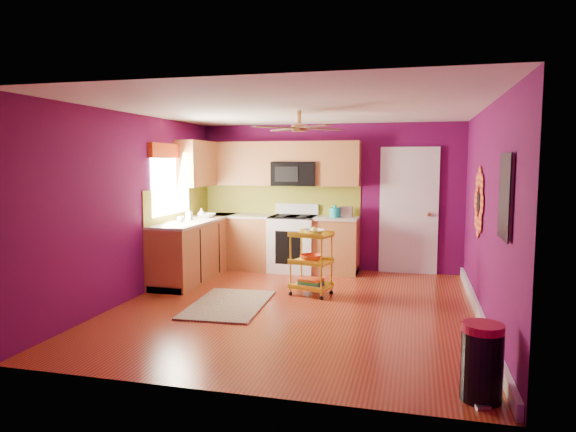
# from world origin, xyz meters

# --- Properties ---
(ground) EXTENTS (5.00, 5.00, 0.00)m
(ground) POSITION_xyz_m (0.00, 0.00, 0.00)
(ground) COLOR maroon
(ground) RESTS_ON ground
(room_envelope) EXTENTS (4.54, 5.04, 2.52)m
(room_envelope) POSITION_xyz_m (0.03, 0.00, 1.63)
(room_envelope) COLOR #5B0A46
(room_envelope) RESTS_ON ground
(lower_cabinets) EXTENTS (2.81, 2.31, 0.94)m
(lower_cabinets) POSITION_xyz_m (-1.35, 1.82, 0.43)
(lower_cabinets) COLOR brown
(lower_cabinets) RESTS_ON ground
(electric_range) EXTENTS (0.76, 0.66, 1.13)m
(electric_range) POSITION_xyz_m (-0.55, 2.17, 0.48)
(electric_range) COLOR white
(electric_range) RESTS_ON ground
(upper_cabinetry) EXTENTS (2.80, 2.30, 1.26)m
(upper_cabinetry) POSITION_xyz_m (-1.24, 2.17, 1.80)
(upper_cabinetry) COLOR brown
(upper_cabinetry) RESTS_ON ground
(left_window) EXTENTS (0.08, 1.35, 1.08)m
(left_window) POSITION_xyz_m (-2.22, 1.05, 1.74)
(left_window) COLOR white
(left_window) RESTS_ON ground
(panel_door) EXTENTS (0.95, 0.11, 2.15)m
(panel_door) POSITION_xyz_m (1.35, 2.47, 1.02)
(panel_door) COLOR white
(panel_door) RESTS_ON ground
(right_wall_art) EXTENTS (0.04, 2.74, 1.04)m
(right_wall_art) POSITION_xyz_m (2.23, -0.34, 1.44)
(right_wall_art) COLOR black
(right_wall_art) RESTS_ON ground
(ceiling_fan) EXTENTS (1.01, 1.01, 0.26)m
(ceiling_fan) POSITION_xyz_m (0.00, 0.20, 2.29)
(ceiling_fan) COLOR #BF8C3F
(ceiling_fan) RESTS_ON ground
(shag_rug) EXTENTS (0.99, 1.54, 0.02)m
(shag_rug) POSITION_xyz_m (-0.86, -0.11, 0.01)
(shag_rug) COLOR #311D10
(shag_rug) RESTS_ON ground
(rolling_cart) EXTENTS (0.62, 0.51, 0.96)m
(rolling_cart) POSITION_xyz_m (0.08, 0.66, 0.49)
(rolling_cart) COLOR yellow
(rolling_cart) RESTS_ON ground
(trash_can) EXTENTS (0.40, 0.40, 0.61)m
(trash_can) POSITION_xyz_m (1.99, -2.13, 0.30)
(trash_can) COLOR black
(trash_can) RESTS_ON ground
(teal_kettle) EXTENTS (0.18, 0.18, 0.21)m
(teal_kettle) POSITION_xyz_m (0.16, 2.16, 1.02)
(teal_kettle) COLOR #159FA3
(teal_kettle) RESTS_ON lower_cabinets
(toaster) EXTENTS (0.22, 0.15, 0.18)m
(toaster) POSITION_xyz_m (0.33, 2.26, 1.03)
(toaster) COLOR beige
(toaster) RESTS_ON lower_cabinets
(soap_bottle_a) EXTENTS (0.09, 0.09, 0.20)m
(soap_bottle_a) POSITION_xyz_m (-1.99, 1.15, 1.04)
(soap_bottle_a) COLOR #EA3F72
(soap_bottle_a) RESTS_ON lower_cabinets
(soap_bottle_b) EXTENTS (0.12, 0.12, 0.16)m
(soap_bottle_b) POSITION_xyz_m (-1.95, 1.57, 1.02)
(soap_bottle_b) COLOR white
(soap_bottle_b) RESTS_ON lower_cabinets
(counter_dish) EXTENTS (0.29, 0.29, 0.07)m
(counter_dish) POSITION_xyz_m (-1.88, 1.60, 0.98)
(counter_dish) COLOR white
(counter_dish) RESTS_ON lower_cabinets
(counter_cup) EXTENTS (0.11, 0.11, 0.09)m
(counter_cup) POSITION_xyz_m (-2.00, 0.90, 0.99)
(counter_cup) COLOR white
(counter_cup) RESTS_ON lower_cabinets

